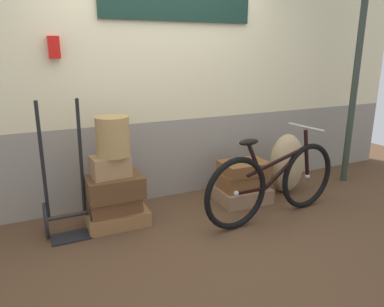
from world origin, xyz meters
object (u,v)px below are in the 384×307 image
object	(u,v)px
luggage_trolley	(67,206)
suitcase_2	(115,187)
suitcase_6	(244,167)
burlap_sack	(286,163)
wicker_basket	(113,136)
suitcase_0	(118,217)
suitcase_5	(241,180)
suitcase_4	(242,194)
bicycle	(274,183)
suitcase_3	(110,166)
suitcase_1	(114,203)

from	to	relation	value
luggage_trolley	suitcase_2	bearing A→B (deg)	-7.21
suitcase_6	burlap_sack	bearing A→B (deg)	4.75
wicker_basket	luggage_trolley	world-z (taller)	luggage_trolley
suitcase_0	suitcase_5	bearing A→B (deg)	-0.29
suitcase_4	burlap_sack	xyz separation A→B (m)	(0.63, 0.02, 0.28)
suitcase_0	suitcase_6	bearing A→B (deg)	-0.68
suitcase_2	suitcase_5	xyz separation A→B (m)	(1.42, -0.00, -0.16)
wicker_basket	burlap_sack	size ratio (longest dim) A/B	0.51
luggage_trolley	suitcase_5	bearing A→B (deg)	-1.77
wicker_basket	bicycle	xyz separation A→B (m)	(1.49, -0.50, -0.52)
luggage_trolley	bicycle	xyz separation A→B (m)	(1.94, -0.54, 0.10)
suitcase_6	burlap_sack	size ratio (longest dim) A/B	0.71
suitcase_3	suitcase_1	bearing A→B (deg)	46.61
suitcase_0	suitcase_2	world-z (taller)	suitcase_2
suitcase_0	luggage_trolley	distance (m)	0.50
suitcase_3	burlap_sack	world-z (taller)	burlap_sack
suitcase_6	bicycle	xyz separation A→B (m)	(0.05, -0.47, -0.03)
suitcase_3	bicycle	size ratio (longest dim) A/B	0.21
suitcase_1	suitcase_4	size ratio (longest dim) A/B	0.85
suitcase_5	luggage_trolley	distance (m)	1.87
suitcase_3	burlap_sack	distance (m)	2.12
suitcase_5	luggage_trolley	size ratio (longest dim) A/B	0.39
suitcase_2	suitcase_4	xyz separation A→B (m)	(1.45, 0.00, -0.33)
suitcase_0	burlap_sack	size ratio (longest dim) A/B	0.82
suitcase_1	wicker_basket	bearing A→B (deg)	-51.06
suitcase_1	suitcase_4	xyz separation A→B (m)	(1.45, -0.04, -0.14)
suitcase_1	suitcase_3	distance (m)	0.39
suitcase_5	wicker_basket	xyz separation A→B (m)	(-1.41, 0.02, 0.64)
luggage_trolley	burlap_sack	distance (m)	2.52
wicker_basket	bicycle	world-z (taller)	wicker_basket
suitcase_0	suitcase_3	bearing A→B (deg)	-146.96
suitcase_5	bicycle	xyz separation A→B (m)	(0.08, -0.48, 0.12)
suitcase_2	suitcase_0	bearing A→B (deg)	69.55
suitcase_4	suitcase_5	xyz separation A→B (m)	(-0.02, -0.01, 0.17)
suitcase_1	suitcase_4	bearing A→B (deg)	-2.97
suitcase_0	suitcase_6	world-z (taller)	suitcase_6
burlap_sack	suitcase_6	bearing A→B (deg)	-176.73
suitcase_3	suitcase_4	xyz separation A→B (m)	(1.47, -0.01, -0.53)
suitcase_1	suitcase_5	distance (m)	1.43
suitcase_0	suitcase_3	distance (m)	0.55
burlap_sack	suitcase_3	bearing A→B (deg)	-179.88
suitcase_6	wicker_basket	xyz separation A→B (m)	(-1.44, 0.03, 0.49)
suitcase_0	luggage_trolley	world-z (taller)	luggage_trolley
wicker_basket	luggage_trolley	distance (m)	0.77
suitcase_3	suitcase_2	bearing A→B (deg)	-41.61
suitcase_6	burlap_sack	distance (m)	0.63
suitcase_2	suitcase_5	distance (m)	1.43
luggage_trolley	bicycle	world-z (taller)	luggage_trolley
luggage_trolley	bicycle	bearing A→B (deg)	-15.42
suitcase_4	suitcase_2	bearing A→B (deg)	-177.85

